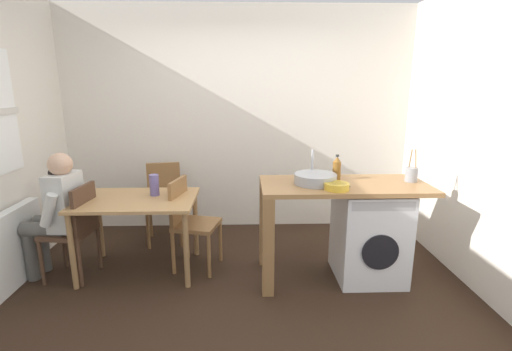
% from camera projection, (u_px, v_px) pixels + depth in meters
% --- Properties ---
extents(ground_plane, '(5.46, 5.46, 0.00)m').
position_uv_depth(ground_plane, '(237.00, 296.00, 3.25)').
color(ground_plane, black).
extents(wall_back, '(4.60, 0.10, 2.70)m').
position_uv_depth(wall_back, '(238.00, 121.00, 4.63)').
color(wall_back, silver).
rests_on(wall_back, ground_plane).
extents(wall_counter_side, '(0.10, 3.80, 2.70)m').
position_uv_depth(wall_counter_side, '(503.00, 141.00, 3.00)').
color(wall_counter_side, silver).
rests_on(wall_counter_side, ground_plane).
extents(radiator, '(0.10, 0.80, 0.70)m').
position_uv_depth(radiator, '(14.00, 247.00, 3.40)').
color(radiator, white).
rests_on(radiator, ground_plane).
extents(dining_table, '(1.10, 0.76, 0.74)m').
position_uv_depth(dining_table, '(137.00, 208.00, 3.56)').
color(dining_table, tan).
rests_on(dining_table, ground_plane).
extents(chair_person_seat, '(0.44, 0.44, 0.90)m').
position_uv_depth(chair_person_seat, '(76.00, 226.00, 3.47)').
color(chair_person_seat, '#4C3323').
rests_on(chair_person_seat, ground_plane).
extents(chair_opposite, '(0.48, 0.48, 0.90)m').
position_uv_depth(chair_opposite, '(189.00, 219.00, 3.67)').
color(chair_opposite, olive).
rests_on(chair_opposite, ground_plane).
extents(chair_spare_by_wall, '(0.46, 0.46, 0.90)m').
position_uv_depth(chair_spare_by_wall, '(164.00, 198.00, 4.34)').
color(chair_spare_by_wall, olive).
rests_on(chair_spare_by_wall, ground_plane).
extents(seated_person, '(0.52, 0.53, 1.20)m').
position_uv_depth(seated_person, '(57.00, 209.00, 3.44)').
color(seated_person, '#595651').
rests_on(seated_person, ground_plane).
extents(kitchen_counter, '(1.50, 0.68, 0.92)m').
position_uv_depth(kitchen_counter, '(320.00, 200.00, 3.40)').
color(kitchen_counter, '#9E7042').
rests_on(kitchen_counter, ground_plane).
extents(washing_machine, '(0.60, 0.61, 0.86)m').
position_uv_depth(washing_machine, '(369.00, 234.00, 3.49)').
color(washing_machine, silver).
rests_on(washing_machine, ground_plane).
extents(sink_basin, '(0.38, 0.38, 0.09)m').
position_uv_depth(sink_basin, '(315.00, 179.00, 3.35)').
color(sink_basin, '#9EA0A5').
rests_on(sink_basin, kitchen_counter).
extents(tap, '(0.02, 0.02, 0.28)m').
position_uv_depth(tap, '(312.00, 164.00, 3.50)').
color(tap, '#B2B2B7').
rests_on(tap, kitchen_counter).
extents(bottle_tall_green, '(0.08, 0.08, 0.24)m').
position_uv_depth(bottle_tall_green, '(337.00, 168.00, 3.48)').
color(bottle_tall_green, brown).
rests_on(bottle_tall_green, kitchen_counter).
extents(mixing_bowl, '(0.21, 0.21, 0.06)m').
position_uv_depth(mixing_bowl, '(337.00, 186.00, 3.17)').
color(mixing_bowl, gold).
rests_on(mixing_bowl, kitchen_counter).
extents(utensil_crock, '(0.11, 0.11, 0.30)m').
position_uv_depth(utensil_crock, '(411.00, 174.00, 3.42)').
color(utensil_crock, gray).
rests_on(utensil_crock, kitchen_counter).
extents(vase, '(0.09, 0.09, 0.21)m').
position_uv_depth(vase, '(154.00, 185.00, 3.61)').
color(vase, slate).
rests_on(vase, dining_table).
extents(scissors, '(0.15, 0.06, 0.01)m').
position_uv_depth(scissors, '(341.00, 186.00, 3.27)').
color(scissors, '#B2B2B7').
rests_on(scissors, kitchen_counter).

